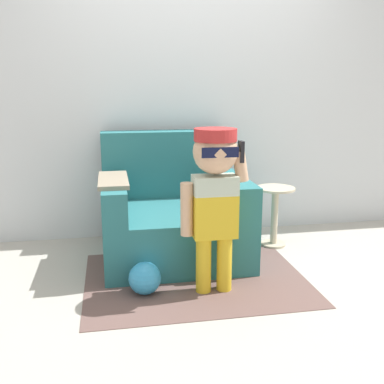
{
  "coord_description": "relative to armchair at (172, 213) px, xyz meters",
  "views": [
    {
      "loc": [
        -0.69,
        -3.06,
        1.3
      ],
      "look_at": [
        -0.14,
        -0.09,
        0.59
      ],
      "focal_mm": 42.0,
      "sensor_mm": 36.0,
      "label": 1
    }
  ],
  "objects": [
    {
      "name": "ground_plane",
      "position": [
        0.23,
        -0.31,
        -0.33
      ],
      "size": [
        10.0,
        10.0,
        0.0
      ],
      "primitive_type": "plane",
      "color": "#ADA89E"
    },
    {
      "name": "wall_back",
      "position": [
        0.23,
        0.53,
        0.97
      ],
      "size": [
        10.0,
        0.05,
        2.6
      ],
      "color": "silver",
      "rests_on": "ground_plane"
    },
    {
      "name": "armchair",
      "position": [
        0.0,
        0.0,
        0.0
      ],
      "size": [
        1.09,
        1.02,
        0.94
      ],
      "color": "#286B70",
      "rests_on": "ground_plane"
    },
    {
      "name": "person_child",
      "position": [
        0.17,
        -0.73,
        0.38
      ],
      "size": [
        0.43,
        0.32,
        1.06
      ],
      "color": "gold",
      "rests_on": "ground_plane"
    },
    {
      "name": "side_table",
      "position": [
        0.86,
        0.02,
        -0.03
      ],
      "size": [
        0.32,
        0.32,
        0.5
      ],
      "color": "beige",
      "rests_on": "ground_plane"
    },
    {
      "name": "rug",
      "position": [
        0.09,
        -0.53,
        -0.33
      ],
      "size": [
        1.5,
        1.16,
        0.01
      ],
      "color": "brown",
      "rests_on": "ground_plane"
    },
    {
      "name": "toy_ball",
      "position": [
        -0.28,
        -0.69,
        -0.22
      ],
      "size": [
        0.21,
        0.21,
        0.21
      ],
      "color": "#3399D1",
      "rests_on": "ground_plane"
    }
  ]
}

